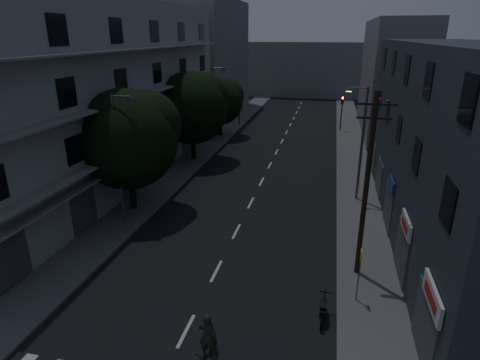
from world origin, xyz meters
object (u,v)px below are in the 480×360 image
at_px(bus_stop_sign, 360,266).
at_px(motorcycle, 323,311).
at_px(cyclist, 208,350).
at_px(utility_pole, 367,184).

bearing_deg(bus_stop_sign, motorcycle, -133.48).
bearing_deg(bus_stop_sign, cyclist, -136.88).
relative_size(utility_pole, cyclist, 3.83).
height_order(motorcycle, cyclist, cyclist).
distance_m(bus_stop_sign, cyclist, 7.45).
height_order(bus_stop_sign, cyclist, bus_stop_sign).
bearing_deg(bus_stop_sign, utility_pole, 86.88).
xyz_separation_m(utility_pole, bus_stop_sign, (-0.13, -2.35, -2.98)).
height_order(bus_stop_sign, motorcycle, bus_stop_sign).
relative_size(bus_stop_sign, cyclist, 1.07).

